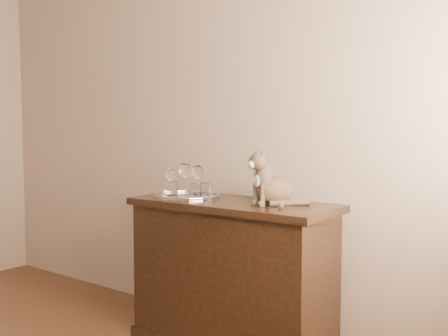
{
  "coord_description": "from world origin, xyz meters",
  "views": [
    {
      "loc": [
        2.23,
        -0.34,
        1.23
      ],
      "look_at": [
        0.53,
        1.95,
        1.04
      ],
      "focal_mm": 40.0,
      "sensor_mm": 36.0,
      "label": 1
    }
  ],
  "objects_px": {
    "wine_glass_d": "(185,179)",
    "wine_glass_b": "(198,179)",
    "tumbler_a": "(196,190)",
    "sideboard": "(232,275)",
    "tumbler_b": "(171,189)",
    "tumbler_c": "(205,190)",
    "wine_glass_c": "(171,181)",
    "tray": "(187,196)",
    "cat": "(274,177)"
  },
  "relations": [
    {
      "from": "sideboard",
      "to": "tumbler_c",
      "type": "bearing_deg",
      "value": -177.27
    },
    {
      "from": "sideboard",
      "to": "tray",
      "type": "bearing_deg",
      "value": -177.42
    },
    {
      "from": "tray",
      "to": "cat",
      "type": "xyz_separation_m",
      "value": [
        0.57,
        0.05,
        0.15
      ]
    },
    {
      "from": "tumbler_b",
      "to": "wine_glass_c",
      "type": "bearing_deg",
      "value": 132.19
    },
    {
      "from": "tumbler_a",
      "to": "tumbler_c",
      "type": "bearing_deg",
      "value": 45.4
    },
    {
      "from": "wine_glass_b",
      "to": "wine_glass_d",
      "type": "relative_size",
      "value": 0.89
    },
    {
      "from": "wine_glass_d",
      "to": "tumbler_c",
      "type": "distance_m",
      "value": 0.17
    },
    {
      "from": "tumbler_a",
      "to": "tumbler_b",
      "type": "bearing_deg",
      "value": -148.05
    },
    {
      "from": "wine_glass_d",
      "to": "tumbler_c",
      "type": "relative_size",
      "value": 2.38
    },
    {
      "from": "tumbler_a",
      "to": "cat",
      "type": "bearing_deg",
      "value": 10.4
    },
    {
      "from": "tumbler_c",
      "to": "tumbler_b",
      "type": "bearing_deg",
      "value": -144.5
    },
    {
      "from": "cat",
      "to": "wine_glass_d",
      "type": "bearing_deg",
      "value": -158.02
    },
    {
      "from": "sideboard",
      "to": "tumbler_a",
      "type": "xyz_separation_m",
      "value": [
        -0.23,
        -0.05,
        0.47
      ]
    },
    {
      "from": "tumbler_a",
      "to": "tumbler_c",
      "type": "xyz_separation_m",
      "value": [
        0.04,
        0.04,
        0.0
      ]
    },
    {
      "from": "sideboard",
      "to": "wine_glass_b",
      "type": "bearing_deg",
      "value": 163.39
    },
    {
      "from": "tumbler_a",
      "to": "wine_glass_d",
      "type": "bearing_deg",
      "value": 160.67
    },
    {
      "from": "sideboard",
      "to": "wine_glass_c",
      "type": "height_order",
      "value": "wine_glass_c"
    },
    {
      "from": "wine_glass_c",
      "to": "tumbler_c",
      "type": "distance_m",
      "value": 0.24
    },
    {
      "from": "wine_glass_b",
      "to": "tumbler_a",
      "type": "bearing_deg",
      "value": -53.71
    },
    {
      "from": "wine_glass_c",
      "to": "tumbler_b",
      "type": "bearing_deg",
      "value": -47.81
    },
    {
      "from": "wine_glass_c",
      "to": "cat",
      "type": "relative_size",
      "value": 0.56
    },
    {
      "from": "wine_glass_b",
      "to": "wine_glass_d",
      "type": "distance_m",
      "value": 0.11
    },
    {
      "from": "wine_glass_c",
      "to": "cat",
      "type": "distance_m",
      "value": 0.68
    },
    {
      "from": "tumbler_a",
      "to": "tumbler_c",
      "type": "distance_m",
      "value": 0.05
    },
    {
      "from": "sideboard",
      "to": "tumbler_b",
      "type": "xyz_separation_m",
      "value": [
        -0.36,
        -0.13,
        0.48
      ]
    },
    {
      "from": "sideboard",
      "to": "wine_glass_d",
      "type": "xyz_separation_m",
      "value": [
        -0.35,
        -0.01,
        0.53
      ]
    },
    {
      "from": "wine_glass_d",
      "to": "wine_glass_b",
      "type": "bearing_deg",
      "value": 84.82
    },
    {
      "from": "tumbler_b",
      "to": "wine_glass_b",
      "type": "bearing_deg",
      "value": 85.47
    },
    {
      "from": "wine_glass_b",
      "to": "wine_glass_c",
      "type": "bearing_deg",
      "value": -120.2
    },
    {
      "from": "wine_glass_d",
      "to": "cat",
      "type": "relative_size",
      "value": 0.67
    },
    {
      "from": "tray",
      "to": "wine_glass_c",
      "type": "relative_size",
      "value": 2.36
    },
    {
      "from": "wine_glass_c",
      "to": "wine_glass_d",
      "type": "bearing_deg",
      "value": 29.38
    },
    {
      "from": "tumbler_a",
      "to": "cat",
      "type": "height_order",
      "value": "cat"
    },
    {
      "from": "tumbler_b",
      "to": "cat",
      "type": "relative_size",
      "value": 0.32
    },
    {
      "from": "wine_glass_c",
      "to": "wine_glass_d",
      "type": "height_order",
      "value": "wine_glass_d"
    },
    {
      "from": "wine_glass_b",
      "to": "tumbler_a",
      "type": "distance_m",
      "value": 0.19
    },
    {
      "from": "wine_glass_d",
      "to": "tumbler_a",
      "type": "xyz_separation_m",
      "value": [
        0.12,
        -0.04,
        -0.06
      ]
    },
    {
      "from": "wine_glass_d",
      "to": "tumbler_a",
      "type": "height_order",
      "value": "wine_glass_d"
    },
    {
      "from": "tray",
      "to": "tumbler_b",
      "type": "bearing_deg",
      "value": -104.54
    },
    {
      "from": "sideboard",
      "to": "cat",
      "type": "distance_m",
      "value": 0.63
    },
    {
      "from": "tumbler_c",
      "to": "wine_glass_c",
      "type": "bearing_deg",
      "value": -170.16
    },
    {
      "from": "tumbler_a",
      "to": "tumbler_b",
      "type": "relative_size",
      "value": 0.88
    },
    {
      "from": "tray",
      "to": "tumbler_b",
      "type": "xyz_separation_m",
      "value": [
        -0.03,
        -0.11,
        0.05
      ]
    },
    {
      "from": "wine_glass_d",
      "to": "tumbler_b",
      "type": "relative_size",
      "value": 2.13
    },
    {
      "from": "wine_glass_c",
      "to": "tumbler_a",
      "type": "xyz_separation_m",
      "value": [
        0.2,
        0.0,
        -0.04
      ]
    },
    {
      "from": "tumbler_b",
      "to": "sideboard",
      "type": "bearing_deg",
      "value": 19.57
    },
    {
      "from": "tumbler_c",
      "to": "cat",
      "type": "xyz_separation_m",
      "value": [
        0.44,
        0.05,
        0.1
      ]
    },
    {
      "from": "wine_glass_c",
      "to": "wine_glass_d",
      "type": "distance_m",
      "value": 0.09
    },
    {
      "from": "sideboard",
      "to": "tumbler_b",
      "type": "bearing_deg",
      "value": -160.43
    },
    {
      "from": "cat",
      "to": "tumbler_a",
      "type": "bearing_deg",
      "value": -152.03
    }
  ]
}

